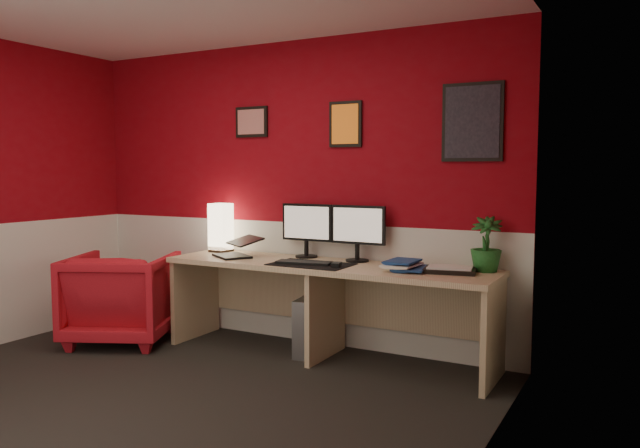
{
  "coord_description": "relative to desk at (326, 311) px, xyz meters",
  "views": [
    {
      "loc": [
        2.73,
        -2.72,
        1.44
      ],
      "look_at": [
        0.6,
        1.21,
        1.05
      ],
      "focal_mm": 34.88,
      "sensor_mm": 36.0,
      "label": 1
    }
  ],
  "objects": [
    {
      "name": "ground",
      "position": [
        -0.54,
        -1.41,
        -0.36
      ],
      "size": [
        4.0,
        3.5,
        0.01
      ],
      "primitive_type": "cube",
      "color": "black",
      "rests_on": "ground"
    },
    {
      "name": "wall_back",
      "position": [
        -0.54,
        0.34,
        0.89
      ],
      "size": [
        4.0,
        0.01,
        2.5
      ],
      "primitive_type": "cube",
      "color": "maroon",
      "rests_on": "ground"
    },
    {
      "name": "wall_right",
      "position": [
        1.46,
        -1.41,
        0.89
      ],
      "size": [
        0.01,
        3.5,
        2.5
      ],
      "primitive_type": "cube",
      "color": "maroon",
      "rests_on": "ground"
    },
    {
      "name": "wainscot_back",
      "position": [
        -0.54,
        0.34,
        0.14
      ],
      "size": [
        4.0,
        0.01,
        1.0
      ],
      "primitive_type": "cube",
      "color": "silver",
      "rests_on": "ground"
    },
    {
      "name": "wainscot_right",
      "position": [
        1.45,
        -1.41,
        0.14
      ],
      "size": [
        0.01,
        3.5,
        1.0
      ],
      "primitive_type": "cube",
      "color": "silver",
      "rests_on": "ground"
    },
    {
      "name": "desk",
      "position": [
        0.0,
        0.0,
        0.0
      ],
      "size": [
        2.6,
        0.65,
        0.73
      ],
      "primitive_type": "cube",
      "color": "tan",
      "rests_on": "ground"
    },
    {
      "name": "shoji_lamp",
      "position": [
        -1.13,
        0.18,
        0.56
      ],
      "size": [
        0.16,
        0.16,
        0.4
      ],
      "primitive_type": "cube",
      "color": "#FFE5B2",
      "rests_on": "desk"
    },
    {
      "name": "laptop",
      "position": [
        -0.84,
        -0.05,
        0.47
      ],
      "size": [
        0.4,
        0.37,
        0.22
      ],
      "primitive_type": "cube",
      "rotation": [
        0.0,
        0.0,
        -0.57
      ],
      "color": "black",
      "rests_on": "desk"
    },
    {
      "name": "monitor_left",
      "position": [
        -0.3,
        0.22,
        0.66
      ],
      "size": [
        0.45,
        0.06,
        0.58
      ],
      "primitive_type": "cube",
      "color": "black",
      "rests_on": "desk"
    },
    {
      "name": "monitor_right",
      "position": [
        0.16,
        0.22,
        0.66
      ],
      "size": [
        0.45,
        0.06,
        0.58
      ],
      "primitive_type": "cube",
      "color": "black",
      "rests_on": "desk"
    },
    {
      "name": "desk_mat",
      "position": [
        -0.07,
        -0.1,
        0.37
      ],
      "size": [
        0.6,
        0.38,
        0.01
      ],
      "primitive_type": "cube",
      "color": "black",
      "rests_on": "desk"
    },
    {
      "name": "keyboard",
      "position": [
        -0.13,
        -0.11,
        0.38
      ],
      "size": [
        0.44,
        0.21,
        0.02
      ],
      "primitive_type": "cube",
      "rotation": [
        0.0,
        0.0,
        0.18
      ],
      "color": "black",
      "rests_on": "desk_mat"
    },
    {
      "name": "mouse",
      "position": [
        0.15,
        -0.13,
        0.39
      ],
      "size": [
        0.08,
        0.11,
        0.03
      ],
      "primitive_type": "cube",
      "rotation": [
        0.0,
        0.0,
        0.24
      ],
      "color": "black",
      "rests_on": "desk_mat"
    },
    {
      "name": "book_bottom",
      "position": [
        0.57,
        -0.02,
        0.38
      ],
      "size": [
        0.25,
        0.32,
        0.03
      ],
      "primitive_type": "imported",
      "rotation": [
        0.0,
        0.0,
        0.08
      ],
      "color": "navy",
      "rests_on": "desk"
    },
    {
      "name": "book_middle",
      "position": [
        0.52,
        -0.04,
        0.4
      ],
      "size": [
        0.23,
        0.31,
        0.02
      ],
      "primitive_type": "imported",
      "rotation": [
        0.0,
        0.0,
        -0.06
      ],
      "color": "silver",
      "rests_on": "book_bottom"
    },
    {
      "name": "book_top",
      "position": [
        0.53,
        -0.03,
        0.43
      ],
      "size": [
        0.21,
        0.28,
        0.03
      ],
      "primitive_type": "imported",
      "rotation": [
        0.0,
        0.0,
        -0.02
      ],
      "color": "navy",
      "rests_on": "book_middle"
    },
    {
      "name": "zen_tray",
      "position": [
        0.95,
        0.05,
        0.38
      ],
      "size": [
        0.39,
        0.31,
        0.03
      ],
      "primitive_type": "cube",
      "rotation": [
        0.0,
        0.0,
        0.19
      ],
      "color": "black",
      "rests_on": "desk"
    },
    {
      "name": "potted_plant",
      "position": [
        1.16,
        0.21,
        0.56
      ],
      "size": [
        0.25,
        0.25,
        0.39
      ],
      "primitive_type": "imported",
      "rotation": [
        0.0,
        0.0,
        0.18
      ],
      "color": "#19591E",
      "rests_on": "desk"
    },
    {
      "name": "pc_tower",
      "position": [
        -0.13,
        0.06,
        -0.14
      ],
      "size": [
        0.27,
        0.47,
        0.45
      ],
      "primitive_type": "cube",
      "rotation": [
        0.0,
        0.0,
        0.15
      ],
      "color": "#99999E",
      "rests_on": "ground"
    },
    {
      "name": "armchair",
      "position": [
        -1.72,
        -0.41,
        0.01
      ],
      "size": [
        1.07,
        1.08,
        0.75
      ],
      "primitive_type": "imported",
      "rotation": [
        0.0,
        0.0,
        3.58
      ],
      "color": "red",
      "rests_on": "ground"
    },
    {
      "name": "art_left",
      "position": [
        -0.9,
        0.33,
        1.49
      ],
      "size": [
        0.32,
        0.02,
        0.26
      ],
      "primitive_type": "cube",
      "color": "red",
      "rests_on": "wall_back"
    },
    {
      "name": "art_center",
      "position": [
        0.0,
        0.33,
        1.44
      ],
      "size": [
        0.28,
        0.02,
        0.36
      ],
      "primitive_type": "cube",
      "color": "orange",
      "rests_on": "wall_back"
    },
    {
      "name": "art_right",
      "position": [
        1.01,
        0.33,
        1.42
      ],
      "size": [
        0.44,
        0.02,
        0.56
      ],
      "primitive_type": "cube",
      "color": "black",
      "rests_on": "wall_back"
    }
  ]
}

